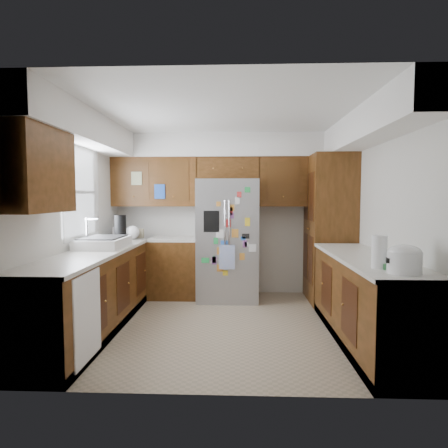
% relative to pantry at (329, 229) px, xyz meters
% --- Properties ---
extents(floor, '(3.60, 3.60, 0.00)m').
position_rel_pantry_xyz_m(floor, '(-1.50, -1.15, -1.07)').
color(floor, tan).
rests_on(floor, ground).
extents(room_shell, '(3.64, 3.24, 2.52)m').
position_rel_pantry_xyz_m(room_shell, '(-1.61, -0.79, 0.75)').
color(room_shell, beige).
rests_on(room_shell, ground).
extents(left_counter_run, '(1.36, 3.20, 0.92)m').
position_rel_pantry_xyz_m(left_counter_run, '(-2.86, -1.12, -0.65)').
color(left_counter_run, '#3C250B').
rests_on(left_counter_run, ground).
extents(right_counter_run, '(0.63, 2.25, 0.92)m').
position_rel_pantry_xyz_m(right_counter_run, '(0.00, -1.62, -0.65)').
color(right_counter_run, '#3C250B').
rests_on(right_counter_run, ground).
extents(pantry, '(0.60, 0.90, 2.15)m').
position_rel_pantry_xyz_m(pantry, '(0.00, 0.00, 0.00)').
color(pantry, '#3C250B').
rests_on(pantry, ground).
extents(fridge, '(0.90, 0.79, 1.80)m').
position_rel_pantry_xyz_m(fridge, '(-1.50, 0.05, -0.17)').
color(fridge, '#98989D').
rests_on(fridge, ground).
extents(bridge_cabinet, '(0.96, 0.34, 0.35)m').
position_rel_pantry_xyz_m(bridge_cabinet, '(-1.50, 0.28, 0.90)').
color(bridge_cabinet, '#3C250B').
rests_on(bridge_cabinet, fridge).
extents(fridge_top_items, '(0.89, 0.31, 0.26)m').
position_rel_pantry_xyz_m(fridge_top_items, '(-1.45, 0.27, 1.20)').
color(fridge_top_items, '#1E45AF').
rests_on(fridge_top_items, bridge_cabinet).
extents(sink_assembly, '(0.52, 0.70, 0.37)m').
position_rel_pantry_xyz_m(sink_assembly, '(-3.00, -1.05, -0.09)').
color(sink_assembly, white).
rests_on(sink_assembly, left_counter_run).
extents(left_counter_clutter, '(0.41, 0.80, 0.38)m').
position_rel_pantry_xyz_m(left_counter_clutter, '(-2.96, -0.31, -0.02)').
color(left_counter_clutter, black).
rests_on(left_counter_clutter, left_counter_run).
extents(rice_cooker, '(0.28, 0.26, 0.23)m').
position_rel_pantry_xyz_m(rice_cooker, '(-0.00, -2.51, -0.03)').
color(rice_cooker, white).
rests_on(rice_cooker, right_counter_run).
extents(paper_towel, '(0.13, 0.13, 0.29)m').
position_rel_pantry_xyz_m(paper_towel, '(-0.12, -2.29, -0.01)').
color(paper_towel, white).
rests_on(paper_towel, right_counter_run).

